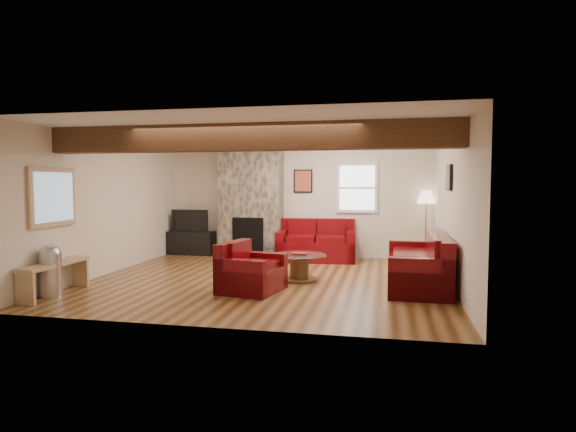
# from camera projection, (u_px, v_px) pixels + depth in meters

# --- Properties ---
(room) EXTENTS (8.00, 8.00, 8.00)m
(room) POSITION_uv_depth(u_px,v_px,m) (267.00, 207.00, 8.14)
(room) COLOR #513215
(room) RESTS_ON ground
(floor) EXTENTS (6.00, 6.00, 0.00)m
(floor) POSITION_uv_depth(u_px,v_px,m) (268.00, 280.00, 8.23)
(floor) COLOR #513215
(floor) RESTS_ON ground
(oak_beam) EXTENTS (6.00, 0.36, 0.38)m
(oak_beam) POSITION_uv_depth(u_px,v_px,m) (246.00, 137.00, 6.85)
(oak_beam) COLOR #351F10
(oak_beam) RESTS_ON room
(chimney_breast) EXTENTS (1.40, 0.67, 2.50)m
(chimney_breast) POSITION_uv_depth(u_px,v_px,m) (251.00, 203.00, 10.78)
(chimney_breast) COLOR #39332C
(chimney_breast) RESTS_ON floor
(back_window) EXTENTS (0.90, 0.08, 1.10)m
(back_window) POSITION_uv_depth(u_px,v_px,m) (357.00, 188.00, 10.50)
(back_window) COLOR silver
(back_window) RESTS_ON room
(hatch_window) EXTENTS (0.08, 1.00, 0.90)m
(hatch_window) POSITION_uv_depth(u_px,v_px,m) (53.00, 197.00, 7.25)
(hatch_window) COLOR #A68357
(hatch_window) RESTS_ON room
(ceiling_dome) EXTENTS (0.40, 0.40, 0.18)m
(ceiling_dome) POSITION_uv_depth(u_px,v_px,m) (327.00, 140.00, 8.76)
(ceiling_dome) COLOR beige
(ceiling_dome) RESTS_ON room
(artwork_back) EXTENTS (0.42, 0.06, 0.52)m
(artwork_back) POSITION_uv_depth(u_px,v_px,m) (303.00, 181.00, 10.73)
(artwork_back) COLOR black
(artwork_back) RESTS_ON room
(artwork_right) EXTENTS (0.06, 0.55, 0.42)m
(artwork_right) POSITION_uv_depth(u_px,v_px,m) (448.00, 177.00, 7.81)
(artwork_right) COLOR black
(artwork_right) RESTS_ON room
(sofa_three) EXTENTS (0.94, 2.19, 0.84)m
(sofa_three) POSITION_uv_depth(u_px,v_px,m) (417.00, 260.00, 7.71)
(sofa_three) COLOR #430408
(sofa_three) RESTS_ON floor
(loveseat) EXTENTS (1.72, 1.09, 0.88)m
(loveseat) POSITION_uv_depth(u_px,v_px,m) (316.00, 240.00, 10.28)
(loveseat) COLOR #430408
(loveseat) RESTS_ON floor
(armchair_red) EXTENTS (0.97, 1.07, 0.75)m
(armchair_red) POSITION_uv_depth(u_px,v_px,m) (252.00, 267.00, 7.36)
(armchair_red) COLOR #430408
(armchair_red) RESTS_ON floor
(coffee_table) EXTENTS (0.92, 0.92, 0.48)m
(coffee_table) POSITION_uv_depth(u_px,v_px,m) (299.00, 268.00, 8.17)
(coffee_table) COLOR #422715
(coffee_table) RESTS_ON floor
(tv_cabinet) EXTENTS (1.08, 0.43, 0.54)m
(tv_cabinet) POSITION_uv_depth(u_px,v_px,m) (191.00, 243.00, 11.17)
(tv_cabinet) COLOR black
(tv_cabinet) RESTS_ON floor
(television) EXTENTS (0.88, 0.12, 0.51)m
(television) POSITION_uv_depth(u_px,v_px,m) (191.00, 220.00, 11.14)
(television) COLOR black
(television) RESTS_ON tv_cabinet
(floor_lamp) EXTENTS (0.39, 0.39, 1.50)m
(floor_lamp) POSITION_uv_depth(u_px,v_px,m) (426.00, 201.00, 10.08)
(floor_lamp) COLOR tan
(floor_lamp) RESTS_ON floor
(pine_bench) EXTENTS (0.30, 1.30, 0.49)m
(pine_bench) POSITION_uv_depth(u_px,v_px,m) (55.00, 279.00, 7.13)
(pine_bench) COLOR #A68357
(pine_bench) RESTS_ON floor
(pedal_bin) EXTENTS (0.35, 0.35, 0.77)m
(pedal_bin) POSITION_uv_depth(u_px,v_px,m) (51.00, 270.00, 7.02)
(pedal_bin) COLOR #B4B4BA
(pedal_bin) RESTS_ON floor
(coal_bucket) EXTENTS (0.32, 0.32, 0.31)m
(coal_bucket) POSITION_uv_depth(u_px,v_px,m) (273.00, 253.00, 10.38)
(coal_bucket) COLOR gray
(coal_bucket) RESTS_ON floor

